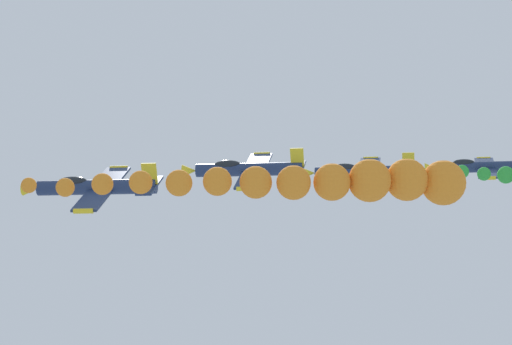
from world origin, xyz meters
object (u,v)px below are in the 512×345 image
Objects in this scene: airplane_left_inner at (94,187)px; airplane_right_inner at (247,169)px; airplane_right_outer at (480,167)px; airplane_left_outer at (362,172)px.

airplane_right_inner reaches higher than airplane_left_inner.
airplane_left_inner is at bearing 139.44° from airplane_right_outer.
airplane_right_outer is (34.21, -29.28, 5.17)m from airplane_left_inner.
airplane_left_outer is (22.92, -18.11, 3.52)m from airplane_left_inner.
airplane_right_outer is at bearing -40.56° from airplane_left_inner.
airplane_left_outer reaches higher than airplane_left_inner.
airplane_left_outer is at bearing 135.32° from airplane_right_outer.
airplane_left_inner is at bearing 142.97° from airplane_right_inner.
airplane_right_outer is at bearing -42.38° from airplane_right_inner.
airplane_left_outer is 15.97m from airplane_right_outer.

